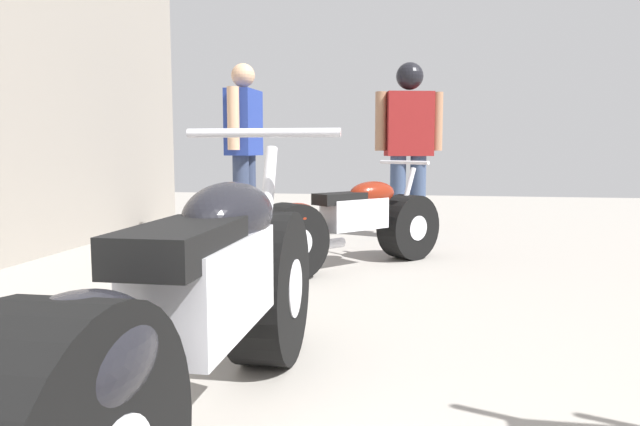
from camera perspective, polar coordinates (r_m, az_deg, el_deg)
ground_plane at (r=3.36m, az=-0.06°, el=-9.41°), size 17.08×17.08×0.00m
motorcycle_maroon_cruiser at (r=1.76m, az=-11.53°, el=-10.29°), size 0.63×2.12×0.99m
motorcycle_black_naked at (r=4.43m, az=3.11°, el=-1.22°), size 1.32×1.46×0.82m
mechanic_in_blue at (r=5.93m, az=-7.48°, el=7.05°), size 0.27×0.71×1.76m
mechanic_with_helmet at (r=6.04m, az=8.72°, el=7.71°), size 0.70×0.36×1.79m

